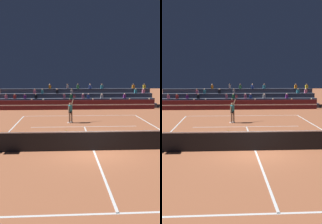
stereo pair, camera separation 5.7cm
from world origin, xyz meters
The scene contains 7 objects.
ground_plane centered at (0.00, 0.00, 0.00)m, with size 120.00×120.00×0.00m, color #AD603D.
court_lines centered at (0.00, 0.00, 0.00)m, with size 11.10×23.90×0.01m.
tennis_net centered at (0.00, 0.00, 0.54)m, with size 12.00×0.10×1.10m.
sponsor_banner_wall centered at (0.00, 16.45, 0.55)m, with size 18.00×0.26×1.10m.
bleacher_stand centered at (0.00, 19.61, 0.83)m, with size 19.32×3.80×2.83m.
tennis_player centered at (-1.04, 8.13, 0.98)m, with size 0.73×1.08×2.39m.
tennis_ball centered at (-1.43, 5.08, 0.03)m, with size 0.07×0.07×0.07m, color #C6DB33.
Camera 2 is at (-1.49, -13.54, 4.06)m, focal length 42.00 mm.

